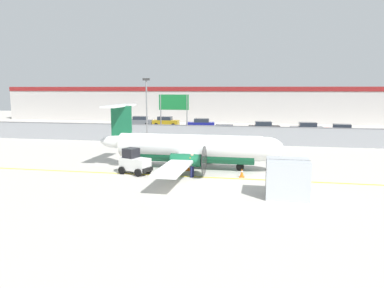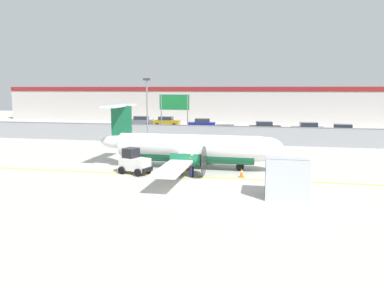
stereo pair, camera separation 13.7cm
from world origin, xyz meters
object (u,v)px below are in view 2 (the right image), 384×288
Objects in this scene: parked_car_3 at (224,131)px; parked_car_5 at (308,128)px; traffic_cone_near_right at (242,173)px; traffic_cone_far_left at (230,159)px; cargo_container at (287,179)px; apron_light_pole at (147,107)px; highway_sign at (174,106)px; traffic_cone_far_right at (188,166)px; commuter_airplane at (193,148)px; parked_car_4 at (265,127)px; parked_car_6 at (342,130)px; parked_car_1 at (167,122)px; baggage_tug at (134,162)px; traffic_cone_near_left at (125,163)px; ground_crew_worker at (192,164)px; parked_car_2 at (202,124)px; parked_car_0 at (141,121)px.

parked_car_5 is at bearing -156.93° from parked_car_3.
traffic_cone_near_right is 1.00× the size of traffic_cone_far_left.
apron_light_pole is at bearing 129.70° from cargo_container.
apron_light_pole is at bearing 143.41° from traffic_cone_far_left.
highway_sign is at bearing 28.16° from parked_car_3.
highway_sign is at bearing 107.36° from traffic_cone_far_right.
commuter_airplane is 18.47m from parked_car_3.
parked_car_3 is 7.62m from parked_car_4.
parked_car_1 is at bearing -10.35° from parked_car_6.
apron_light_pole reaches higher than baggage_tug.
traffic_cone_far_left is at bearing 19.81° from traffic_cone_near_left.
traffic_cone_far_left is at bearing 58.75° from baggage_tug.
parked_car_5 is (10.62, 26.57, -0.06)m from ground_crew_worker.
traffic_cone_near_right is 0.15× the size of parked_car_4.
cargo_container reaches higher than traffic_cone_near_left.
parked_car_2 is 10.15m from parked_car_3.
commuter_airplane is 2.87m from ground_crew_worker.
traffic_cone_far_right is at bearing 110.10° from parked_car_0.
parked_car_0 is (-18.52, 32.46, 0.58)m from traffic_cone_near_right.
baggage_tug is at bearing 103.28° from parked_car_0.
parked_car_1 is 6.85m from parked_car_2.
traffic_cone_near_left is 0.15× the size of parked_car_3.
highway_sign is (5.09, -15.39, 3.24)m from parked_car_1.
parked_car_3 is (0.64, 19.13, 0.58)m from traffic_cone_far_right.
commuter_airplane is 27.89m from parked_car_2.
apron_light_pole is (3.43, -20.67, 3.41)m from parked_car_1.
baggage_tug reaches higher than parked_car_3.
baggage_tug is at bearing 74.72° from parked_car_3.
parked_car_2 is at bearing 110.10° from baggage_tug.
parked_car_1 is 16.53m from highway_sign.
parked_car_6 is at bearing 158.00° from parked_car_2.
commuter_airplane is 26.76m from parked_car_6.
baggage_tug is 7.86m from traffic_cone_near_right.
traffic_cone_near_right is at bearing 122.50° from cargo_container.
parked_car_6 is at bearing 65.27° from traffic_cone_near_right.
commuter_airplane reaches higher than ground_crew_worker.
ground_crew_worker is 5.96m from traffic_cone_far_left.
apron_light_pole reaches higher than traffic_cone_near_right.
commuter_airplane is 2.91× the size of highway_sign.
traffic_cone_near_left is (-12.26, 6.39, -0.79)m from cargo_container.
traffic_cone_far_left is (2.62, 2.76, -1.29)m from commuter_airplane.
highway_sign is (-11.88, 21.58, 3.04)m from cargo_container.
parked_car_1 is at bearing 153.16° from parked_car_4.
parked_car_3 is at bearing -136.39° from parked_car_4.
traffic_cone_near_left is 0.09× the size of apron_light_pole.
parked_car_2 is 19.82m from parked_car_6.
parked_car_6 is (12.46, 19.34, 0.58)m from traffic_cone_far_left.
parked_car_3 is at bearing 88.08° from traffic_cone_far_right.
parked_car_4 is (4.98, 26.94, -0.06)m from ground_crew_worker.
traffic_cone_far_left is 0.12× the size of highway_sign.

